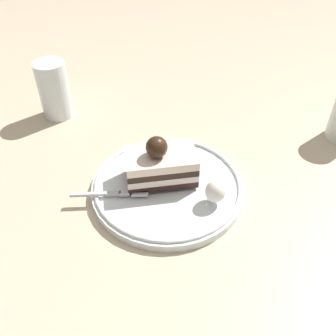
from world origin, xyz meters
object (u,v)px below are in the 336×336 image
Objects in this scene: whipped_cream_dollop at (215,191)px; fork at (111,194)px; drink_glass_far at (55,93)px; dessert_plate at (168,186)px; cake_slice at (161,164)px.

whipped_cream_dollop reaches higher than fork.
dessert_plate is at bearing 158.26° from drink_glass_far.
dessert_plate is 0.32m from drink_glass_far.
whipped_cream_dollop is 0.32× the size of drink_glass_far.
drink_glass_far reaches higher than cake_slice.
cake_slice is 0.31m from drink_glass_far.
drink_glass_far is (0.30, -0.12, 0.04)m from dessert_plate.
drink_glass_far reaches higher than whipped_cream_dollop.
dessert_plate is at bearing -6.63° from whipped_cream_dollop.
drink_glass_far reaches higher than dessert_plate.
cake_slice is 1.11× the size of drink_glass_far.
whipped_cream_dollop is at bearing 161.33° from drink_glass_far.
dessert_plate is 2.12× the size of drink_glass_far.
drink_glass_far is (0.28, -0.11, 0.00)m from cake_slice.
drink_glass_far is at bearing -18.67° from whipped_cream_dollop.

